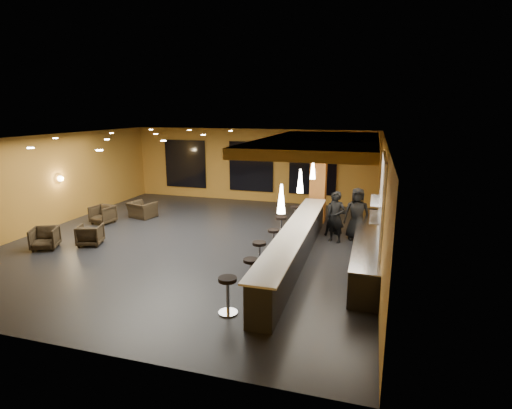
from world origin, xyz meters
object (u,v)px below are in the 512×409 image
(prep_counter, at_px, (366,249))
(pendant_0, at_px, (281,199))
(armchair_d, at_px, (142,210))
(bar_stool_0, at_px, (228,291))
(staff_c, at_px, (357,214))
(armchair_a, at_px, (45,238))
(armchair_b, at_px, (90,235))
(bar_stool_5, at_px, (295,214))
(column, at_px, (318,179))
(bar_counter, at_px, (296,246))
(pendant_2, at_px, (313,169))
(bar_stool_3, at_px, (273,238))
(armchair_c, at_px, (103,214))
(bar_stool_1, at_px, (251,270))
(bar_stool_2, at_px, (259,252))
(staff_a, at_px, (336,217))
(bar_stool_4, at_px, (281,225))
(pendant_1, at_px, (300,181))
(staff_b, at_px, (335,214))

(prep_counter, distance_m, pendant_0, 3.73)
(armchair_d, distance_m, bar_stool_0, 9.06)
(staff_c, relative_size, armchair_a, 2.32)
(armchair_b, distance_m, bar_stool_5, 7.27)
(column, bearing_deg, bar_counter, -90.00)
(prep_counter, height_order, pendant_2, pendant_2)
(pendant_0, bearing_deg, bar_stool_3, 107.38)
(armchair_c, distance_m, bar_stool_1, 8.37)
(bar_stool_0, height_order, bar_stool_2, bar_stool_0)
(staff_a, height_order, bar_stool_4, staff_a)
(pendant_0, bearing_deg, pendant_1, 90.00)
(armchair_b, distance_m, bar_stool_1, 6.34)
(armchair_b, bearing_deg, pendant_1, 167.77)
(bar_stool_2, bearing_deg, staff_b, 64.84)
(prep_counter, xyz_separation_m, bar_stool_0, (-2.85, -3.91, 0.12))
(prep_counter, height_order, bar_stool_5, prep_counter)
(pendant_2, relative_size, bar_stool_5, 0.83)
(bar_stool_4, bearing_deg, bar_stool_0, -89.55)
(prep_counter, bearing_deg, bar_stool_5, 132.02)
(prep_counter, distance_m, staff_a, 2.09)
(staff_a, bearing_deg, bar_stool_1, -89.71)
(pendant_0, distance_m, pendant_1, 2.50)
(pendant_0, xyz_separation_m, armchair_b, (-6.85, 1.63, -2.01))
(pendant_1, height_order, bar_stool_0, pendant_1)
(armchair_b, relative_size, bar_stool_2, 0.94)
(pendant_1, distance_m, staff_b, 3.01)
(armchair_d, bearing_deg, prep_counter, 178.29)
(bar_stool_0, relative_size, bar_stool_1, 1.08)
(armchair_c, xyz_separation_m, bar_stool_4, (7.20, 0.05, 0.16))
(bar_counter, relative_size, bar_stool_3, 10.70)
(bar_counter, relative_size, staff_c, 4.42)
(pendant_2, height_order, bar_stool_3, pendant_2)
(armchair_d, bearing_deg, bar_stool_5, -162.50)
(bar_stool_2, distance_m, bar_stool_3, 1.44)
(pendant_2, height_order, armchair_c, pendant_2)
(pendant_0, bearing_deg, bar_stool_5, 97.14)
(pendant_1, xyz_separation_m, bar_stool_2, (-0.88, -1.29, -1.84))
(prep_counter, height_order, staff_a, staff_a)
(bar_stool_0, xyz_separation_m, bar_stool_1, (0.11, 1.36, -0.04))
(armchair_a, distance_m, bar_stool_4, 7.74)
(bar_stool_1, bearing_deg, armchair_b, 164.57)
(bar_stool_5, bearing_deg, staff_b, -19.94)
(column, bearing_deg, armchair_c, -161.82)
(staff_b, bearing_deg, pendant_2, 151.96)
(column, bearing_deg, bar_stool_4, -108.91)
(pendant_2, height_order, bar_stool_1, pendant_2)
(column, height_order, bar_stool_2, column)
(bar_stool_5, bearing_deg, bar_stool_3, -92.87)
(staff_a, bearing_deg, staff_b, 118.43)
(staff_b, distance_m, bar_stool_5, 1.66)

